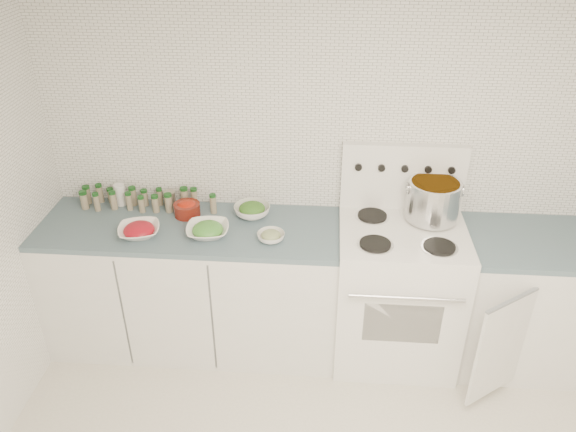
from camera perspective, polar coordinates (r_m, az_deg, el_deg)
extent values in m
cube|color=white|center=(3.51, 3.88, 6.06)|extent=(3.50, 0.02, 2.50)
cube|color=white|center=(3.75, -9.44, -7.11)|extent=(1.85, 0.62, 0.86)
cube|color=slate|center=(3.50, -10.06, -1.26)|extent=(1.85, 0.62, 0.03)
cube|color=white|center=(3.66, 10.95, -7.82)|extent=(0.76, 0.65, 0.92)
cube|color=black|center=(3.39, 11.50, -10.62)|extent=(0.45, 0.01, 0.28)
cylinder|color=silver|center=(3.22, 11.97, -8.15)|extent=(0.65, 0.02, 0.02)
cube|color=white|center=(3.40, 11.71, -1.63)|extent=(0.76, 0.65, 0.01)
cube|color=white|center=(3.55, 11.60, 3.93)|extent=(0.76, 0.06, 0.43)
cylinder|color=silver|center=(3.24, 8.85, -2.88)|extent=(0.21, 0.21, 0.01)
cylinder|color=black|center=(3.23, 8.86, -2.79)|extent=(0.18, 0.18, 0.01)
cylinder|color=silver|center=(3.29, 15.11, -3.07)|extent=(0.21, 0.21, 0.01)
cylinder|color=black|center=(3.29, 15.13, -2.98)|extent=(0.18, 0.18, 0.01)
cylinder|color=silver|center=(3.51, 8.55, -0.01)|extent=(0.21, 0.21, 0.01)
cylinder|color=black|center=(3.51, 8.56, 0.08)|extent=(0.18, 0.18, 0.01)
cylinder|color=silver|center=(3.56, 14.34, -0.23)|extent=(0.21, 0.21, 0.01)
cylinder|color=black|center=(3.55, 14.35, -0.15)|extent=(0.18, 0.18, 0.01)
cylinder|color=black|center=(3.46, 7.16, 4.96)|extent=(0.04, 0.02, 0.04)
cylinder|color=black|center=(3.47, 9.48, 4.85)|extent=(0.04, 0.02, 0.04)
cylinder|color=black|center=(3.48, 11.78, 4.74)|extent=(0.04, 0.02, 0.04)
cylinder|color=black|center=(3.51, 14.05, 4.62)|extent=(0.04, 0.02, 0.04)
cylinder|color=black|center=(3.53, 16.29, 4.50)|extent=(0.04, 0.02, 0.04)
cube|color=white|center=(3.88, 23.17, -8.08)|extent=(0.89, 0.62, 0.86)
cube|color=slate|center=(3.64, 24.59, -2.50)|extent=(0.89, 0.62, 0.03)
cube|color=white|center=(3.49, 20.77, -12.47)|extent=(0.34, 0.25, 0.70)
cylinder|color=silver|center=(3.49, 14.52, 1.59)|extent=(0.32, 0.32, 0.24)
cylinder|color=orange|center=(3.44, 14.75, 3.13)|extent=(0.28, 0.28, 0.03)
torus|color=silver|center=(3.43, 12.00, 2.76)|extent=(0.01, 0.08, 0.08)
torus|color=silver|center=(3.49, 17.31, 2.51)|extent=(0.01, 0.08, 0.08)
imported|color=white|center=(3.45, -14.88, -1.47)|extent=(0.30, 0.30, 0.06)
ellipsoid|color=maroon|center=(3.44, -14.91, -1.30)|extent=(0.18, 0.18, 0.08)
imported|color=white|center=(3.37, -8.15, -1.48)|extent=(0.28, 0.28, 0.06)
ellipsoid|color=#287C2A|center=(3.36, -8.16, -1.30)|extent=(0.18, 0.18, 0.08)
imported|color=white|center=(3.53, -3.67, 0.53)|extent=(0.29, 0.29, 0.07)
ellipsoid|color=#225819|center=(3.52, -3.68, 0.80)|extent=(0.16, 0.16, 0.07)
imported|color=white|center=(3.29, -1.74, -2.13)|extent=(0.16, 0.16, 0.05)
ellipsoid|color=#334D1F|center=(3.28, -1.75, -1.93)|extent=(0.12, 0.12, 0.05)
cylinder|color=#611910|center=(3.59, -10.21, 0.65)|extent=(0.16, 0.16, 0.08)
ellipsoid|color=#A7260B|center=(3.57, -10.25, 1.09)|extent=(0.12, 0.12, 0.06)
cylinder|color=white|center=(3.80, -16.66, 2.10)|extent=(0.09, 0.09, 0.14)
cylinder|color=#9F9486|center=(3.72, -11.92, 1.77)|extent=(0.09, 0.09, 0.10)
cylinder|color=gray|center=(3.89, -19.71, 1.95)|extent=(0.05, 0.05, 0.11)
cylinder|color=#144617|center=(3.86, -19.87, 2.76)|extent=(0.05, 0.05, 0.02)
cylinder|color=gray|center=(3.88, -18.56, 2.11)|extent=(0.04, 0.04, 0.11)
cylinder|color=#144617|center=(3.85, -18.71, 2.95)|extent=(0.04, 0.04, 0.02)
cylinder|color=gray|center=(3.86, -17.54, 1.91)|extent=(0.04, 0.04, 0.09)
cylinder|color=#144617|center=(3.83, -17.66, 2.59)|extent=(0.04, 0.04, 0.02)
cylinder|color=gray|center=(3.78, -15.46, 1.86)|extent=(0.05, 0.05, 0.11)
cylinder|color=#144617|center=(3.75, -15.59, 2.73)|extent=(0.05, 0.05, 0.02)
cylinder|color=gray|center=(3.75, -14.34, 1.71)|extent=(0.04, 0.04, 0.10)
cylinder|color=#144617|center=(3.73, -14.45, 2.49)|extent=(0.04, 0.04, 0.02)
cylinder|color=gray|center=(3.74, -12.88, 1.83)|extent=(0.04, 0.04, 0.10)
cylinder|color=#144617|center=(3.71, -12.98, 2.64)|extent=(0.04, 0.04, 0.02)
cylinder|color=gray|center=(3.68, -10.45, 1.80)|extent=(0.05, 0.05, 0.12)
cylinder|color=#144617|center=(3.65, -10.55, 2.73)|extent=(0.05, 0.05, 0.02)
cylinder|color=gray|center=(3.68, -9.49, 1.81)|extent=(0.04, 0.04, 0.11)
cylinder|color=#144617|center=(3.65, -9.58, 2.68)|extent=(0.04, 0.04, 0.02)
cylinder|color=gray|center=(3.83, -19.98, 1.42)|extent=(0.05, 0.05, 0.10)
cylinder|color=#144617|center=(3.80, -20.14, 2.22)|extent=(0.05, 0.05, 0.02)
cylinder|color=gray|center=(3.78, -18.84, 1.26)|extent=(0.04, 0.04, 0.11)
cylinder|color=#144617|center=(3.75, -19.00, 2.10)|extent=(0.04, 0.04, 0.02)
cylinder|color=gray|center=(3.76, -17.30, 1.42)|extent=(0.04, 0.04, 0.11)
cylinder|color=#144617|center=(3.73, -17.45, 2.27)|extent=(0.04, 0.04, 0.02)
cylinder|color=gray|center=(3.73, -15.82, 1.35)|extent=(0.04, 0.04, 0.11)
cylinder|color=#144617|center=(3.70, -15.96, 2.19)|extent=(0.04, 0.04, 0.02)
cylinder|color=gray|center=(3.68, -14.64, 1.06)|extent=(0.04, 0.04, 0.10)
cylinder|color=#144617|center=(3.65, -14.75, 1.84)|extent=(0.04, 0.04, 0.02)
cylinder|color=gray|center=(3.66, -13.30, 1.12)|extent=(0.04, 0.04, 0.10)
cylinder|color=#144617|center=(3.63, -13.41, 1.94)|extent=(0.05, 0.05, 0.02)
cylinder|color=gray|center=(3.64, -12.02, 1.20)|extent=(0.05, 0.05, 0.11)
cylinder|color=#144617|center=(3.61, -12.13, 2.08)|extent=(0.05, 0.05, 0.02)
cylinder|color=gray|center=(3.58, -7.60, 1.13)|extent=(0.04, 0.04, 0.12)
cylinder|color=#144617|center=(3.55, -7.67, 2.07)|extent=(0.04, 0.04, 0.02)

